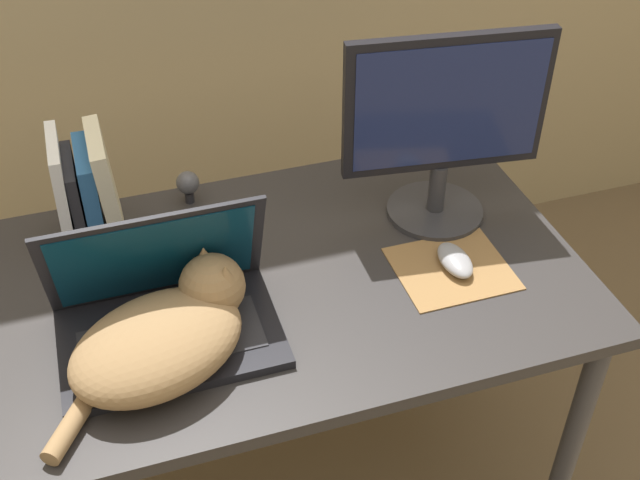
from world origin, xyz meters
TOP-DOWN VIEW (x-y plane):
  - desk at (0.00, 0.35)m, footprint 1.20×0.70m
  - laptop at (-0.21, 0.27)m, footprint 0.38×0.25m
  - cat at (-0.21, 0.20)m, footprint 0.38×0.32m
  - external_monitor at (0.39, 0.45)m, footprint 0.40×0.20m
  - mousepad at (0.34, 0.27)m, footprint 0.22×0.19m
  - computer_mouse at (0.35, 0.27)m, footprint 0.06×0.11m
  - book_row at (-0.30, 0.58)m, footprint 0.12×0.17m
  - webcam at (-0.10, 0.64)m, footprint 0.05×0.05m

SIDE VIEW (x-z plane):
  - desk at x=0.00m, z-range 0.27..0.98m
  - mousepad at x=0.34m, z-range 0.70..0.71m
  - computer_mouse at x=0.35m, z-range 0.71..0.74m
  - webcam at x=-0.10m, z-range 0.71..0.79m
  - laptop at x=-0.21m, z-range 0.63..0.88m
  - cat at x=-0.21m, z-range 0.69..0.84m
  - book_row at x=-0.30m, z-range 0.70..0.93m
  - external_monitor at x=0.39m, z-range 0.72..1.12m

